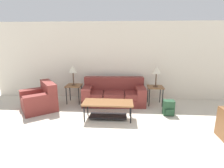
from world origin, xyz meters
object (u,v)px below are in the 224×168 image
couch (114,95)px  side_table_left (74,87)px  side_table_right (155,89)px  armchair (40,100)px  backpack (169,108)px  table_lamp_left (73,69)px  coffee_table (108,106)px  table_lamp_right (156,70)px

couch → side_table_left: couch is taller
couch → side_table_right: (1.30, -0.01, 0.23)m
armchair → side_table_left: bearing=37.0°
side_table_left → backpack: 2.97m
table_lamp_left → backpack: (2.85, -0.78, -0.90)m
table_lamp_left → coffee_table: bearing=-43.3°
couch → side_table_right: size_ratio=3.35×
couch → armchair: size_ratio=1.53×
armchair → table_lamp_right: 3.60m
coffee_table → table_lamp_right: bearing=39.5°
side_table_right → backpack: 0.88m
armchair → table_lamp_right: bearing=10.5°
coffee_table → side_table_left: side_table_left is taller
coffee_table → table_lamp_left: size_ratio=2.01×
armchair → side_table_left: size_ratio=2.20×
side_table_left → table_lamp_right: table_lamp_right is taller
armchair → side_table_right: 3.52m
coffee_table → backpack: (1.63, 0.36, -0.14)m
side_table_right → table_lamp_right: size_ratio=0.93×
couch → side_table_left: (-1.30, -0.01, 0.23)m
side_table_left → coffee_table: bearing=-43.3°
armchair → table_lamp_left: (0.85, 0.64, 0.82)m
coffee_table → table_lamp_left: table_lamp_left is taller
armchair → backpack: (3.69, -0.14, -0.08)m
table_lamp_right → armchair: bearing=-169.5°
couch → table_lamp_right: table_lamp_right is taller
side_table_right → table_lamp_right: bearing=0.0°
coffee_table → side_table_right: 1.81m
side_table_left → table_lamp_right: bearing=0.0°
coffee_table → side_table_left: bearing=136.7°
armchair → backpack: armchair is taller
table_lamp_left → table_lamp_right: same height
armchair → table_lamp_right: size_ratio=2.04×
couch → armchair: bearing=-163.1°
coffee_table → side_table_right: size_ratio=2.16×
table_lamp_left → backpack: size_ratio=1.55×
couch → backpack: (1.55, -0.80, -0.10)m
coffee_table → table_lamp_right: size_ratio=2.01×
table_lamp_left → table_lamp_right: bearing=0.0°
coffee_table → side_table_left: (-1.21, 1.15, 0.18)m
table_lamp_left → side_table_right: bearing=0.0°
armchair → couch: bearing=16.9°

